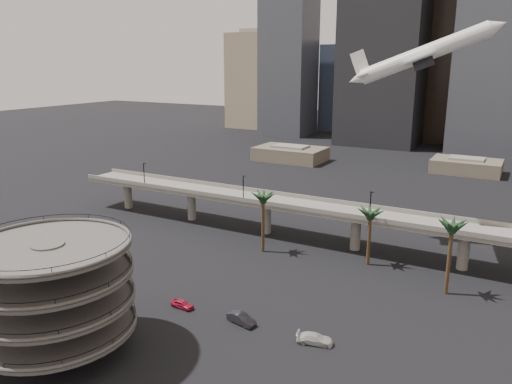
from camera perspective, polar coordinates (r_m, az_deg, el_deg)
The scene contains 10 objects.
ground at distance 73.59m, azimuth -12.19°, elevation -18.53°, with size 700.00×700.00×0.00m, color black.
parking_ramp at distance 75.14m, azimuth -22.26°, elevation -10.08°, with size 22.20×22.20×17.35m.
overpass at distance 113.50m, azimuth 6.12°, elevation -2.08°, with size 130.00×9.30×14.70m.
palm_trees at distance 98.39m, azimuth 11.31°, elevation -2.44°, with size 42.40×10.40×14.00m.
low_buildings at distance 194.37m, azimuth 18.22°, elevation 2.96°, with size 135.00×27.50×6.80m.
skyline at distance 263.77m, azimuth 24.15°, elevation 14.78°, with size 269.00×86.00×125.68m.
airborne_jet at distance 114.28m, azimuth 18.52°, elevation 14.63°, with size 31.72×29.08×15.01m.
car_a at distance 86.21m, azimuth -8.43°, elevation -12.54°, with size 1.65×4.11×1.40m, color #BC1A38.
car_b at distance 80.74m, azimuth -1.69°, elevation -14.27°, with size 1.76×5.04×1.66m, color #232228.
car_c at distance 76.26m, azimuth 6.74°, elevation -16.31°, with size 2.17×5.33×1.55m, color silver.
Camera 1 is at (42.14, -45.23, 39.93)m, focal length 35.00 mm.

